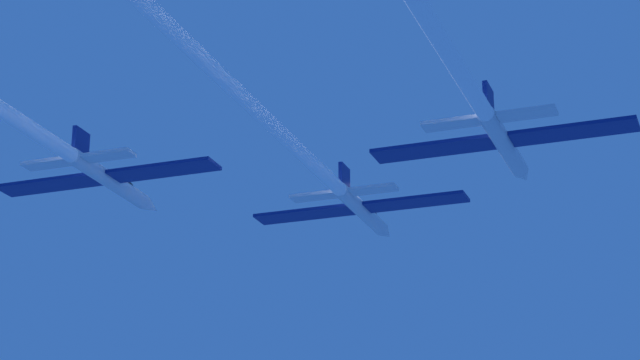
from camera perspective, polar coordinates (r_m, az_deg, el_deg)
The scene contains 1 object.
jet_lead at distance 84.99m, azimuth -1.53°, elevation 1.90°, with size 17.30×56.67×2.87m.
Camera 1 is at (29.45, -89.31, -30.46)m, focal length 70.40 mm.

